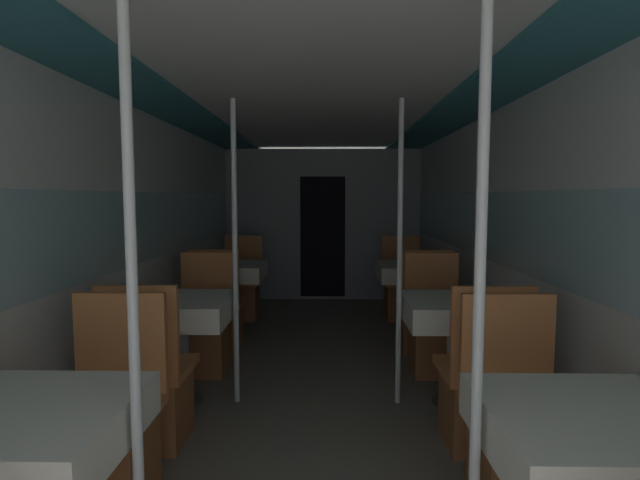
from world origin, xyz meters
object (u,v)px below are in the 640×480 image
object	(u,v)px
dining_table_left_2	(231,273)
dining_table_left_0	(24,437)
chair_right_far_1	(435,337)
chair_left_far_0	(108,443)
support_pole_left_0	(133,316)
dining_table_right_1	(455,314)
chair_left_near_1	(151,395)
dining_table_left_1	(181,313)
chair_right_far_0	(518,446)
support_pole_left_1	(235,254)
dining_table_right_0	(592,441)
chair_left_far_1	(204,336)
support_pole_right_1	(400,254)
chair_left_far_2	(242,294)
chair_right_far_2	(402,294)
chair_right_near_1	(480,397)
chair_right_near_2	(422,320)
chair_left_near_2	(219,319)
dining_table_right_2	(411,274)
support_pole_right_0	(479,317)

from	to	relation	value
dining_table_left_2	dining_table_left_0	bearing A→B (deg)	-90.00
chair_right_far_1	chair_left_far_0	bearing A→B (deg)	43.41
support_pole_left_0	dining_table_right_1	world-z (taller)	support_pole_left_0
chair_left_far_0	chair_left_near_1	size ratio (longest dim) A/B	1.00
dining_table_left_1	chair_right_far_0	xyz separation A→B (m)	(1.95, -1.21, -0.35)
dining_table_left_2	support_pole_left_1	bearing A→B (deg)	-77.90
dining_table_right_0	chair_right_far_0	distance (m)	0.72
dining_table_left_2	dining_table_right_0	bearing A→B (deg)	-62.14
chair_left_far_0	chair_left_far_1	xyz separation A→B (m)	(0.00, 1.84, 0.00)
chair_right_far_1	dining_table_left_0	bearing A→B (deg)	51.79
dining_table_right_1	support_pole_right_1	bearing A→B (deg)	180.00
chair_left_far_0	chair_right_far_1	xyz separation A→B (m)	(1.95, 1.84, 0.00)
chair_left_far_2	chair_right_far_2	xyz separation A→B (m)	(1.95, 0.00, 0.00)
dining_table_left_2	chair_right_far_2	bearing A→B (deg)	17.96
dining_table_right_1	chair_right_near_1	world-z (taller)	chair_right_near_1
chair_left_far_2	chair_right_far_0	size ratio (longest dim) A/B	1.00
dining_table_left_1	chair_left_far_1	bearing A→B (deg)	90.00
dining_table_left_0	dining_table_right_1	size ratio (longest dim) A/B	1.00
chair_right_far_1	chair_left_far_1	bearing A→B (deg)	0.00
dining_table_left_0	chair_right_near_2	xyz separation A→B (m)	(1.95, 3.06, -0.35)
support_pole_left_1	chair_left_near_2	world-z (taller)	support_pole_left_1
chair_left_far_2	chair_right_near_1	distance (m)	3.67
dining_table_right_2	chair_right_near_2	world-z (taller)	chair_right_near_2
dining_table_right_0	chair_right_far_2	bearing A→B (deg)	90.00
dining_table_right_1	chair_left_far_0	bearing A→B (deg)	-148.12
chair_left_near_2	dining_table_right_0	bearing A→B (deg)	-57.47
support_pole_left_0	dining_table_right_0	xyz separation A→B (m)	(1.55, 0.00, -0.43)
chair_left_far_2	chair_right_far_2	distance (m)	1.95
chair_left_far_0	chair_right_far_0	world-z (taller)	same
chair_left_near_1	support_pole_left_1	world-z (taller)	support_pole_left_1
chair_right_near_1	chair_right_near_2	distance (m)	1.84
dining_table_left_0	chair_left_far_1	xyz separation A→B (m)	(-0.00, 2.48, -0.35)
support_pole_left_1	chair_right_near_2	xyz separation A→B (m)	(1.55, 1.21, -0.77)
support_pole_left_1	chair_left_far_0	bearing A→B (deg)	-108.05
chair_left_near_1	support_pole_left_1	size ratio (longest dim) A/B	0.46
chair_left_near_1	support_pole_left_1	xyz separation A→B (m)	(0.40, 0.63, 0.77)
chair_right_near_2	chair_right_near_1	bearing A→B (deg)	-90.00
support_pole_left_1	dining_table_left_2	bearing A→B (deg)	102.10
chair_right_near_1	dining_table_left_2	bearing A→B (deg)	128.21
dining_table_right_2	dining_table_left_2	bearing A→B (deg)	180.00
support_pole_right_1	dining_table_left_2	bearing A→B (deg)	130.12
chair_left_near_1	support_pole_right_0	world-z (taller)	support_pole_right_0
support_pole_left_0	dining_table_left_0	bearing A→B (deg)	180.00
dining_table_left_1	support_pole_left_1	size ratio (longest dim) A/B	0.35
chair_left_near_2	chair_left_far_2	size ratio (longest dim) A/B	1.00
chair_right_near_1	chair_left_far_0	bearing A→B (deg)	-163.41
chair_left_far_1	dining_table_right_2	distance (m)	2.32
chair_right_far_0	support_pole_right_0	distance (m)	1.07
chair_left_near_1	dining_table_right_1	xyz separation A→B (m)	(1.95, 0.63, 0.35)
dining_table_left_2	dining_table_right_1	bearing A→B (deg)	-43.41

